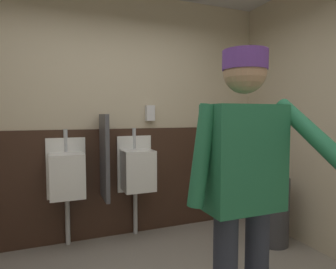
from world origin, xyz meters
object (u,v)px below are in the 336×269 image
at_px(urinal_left, 67,175).
at_px(person, 244,176).
at_px(trash_bin, 273,211).
at_px(soap_dispenser, 150,113).
at_px(urinal_middle, 137,169).

bearing_deg(urinal_left, person, -63.85).
distance_m(trash_bin, soap_dispenser, 1.74).
height_order(urinal_left, trash_bin, urinal_left).
xyz_separation_m(person, soap_dispenser, (0.07, 1.90, 0.37)).
relative_size(urinal_left, urinal_middle, 1.00).
bearing_deg(urinal_middle, person, -85.98).
height_order(urinal_left, person, person).
bearing_deg(urinal_middle, urinal_left, 180.00).
distance_m(urinal_left, urinal_middle, 0.75).
distance_m(urinal_left, soap_dispenser, 1.15).
distance_m(person, trash_bin, 1.73).
xyz_separation_m(trash_bin, soap_dispenser, (-1.11, 0.84, 1.05)).
relative_size(urinal_middle, soap_dispenser, 6.89).
height_order(person, soap_dispenser, person).
xyz_separation_m(urinal_left, trash_bin, (2.05, -0.72, -0.42)).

